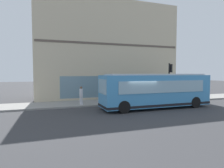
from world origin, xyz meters
TOP-DOWN VIEW (x-y plane):
  - ground at (0.00, 0.00)m, footprint 120.00×120.00m
  - sidewalk_curb at (4.40, 0.00)m, footprint 3.61×40.00m
  - building_corner at (9.28, 0.00)m, footprint 6.19×17.23m
  - city_bus_nearside at (0.31, -1.97)m, footprint 2.74×10.08m
  - traffic_light_near_corner at (3.23, -5.57)m, footprint 0.32×0.49m
  - fire_hydrant at (4.57, -3.47)m, footprint 0.35×0.35m
  - pedestrian_by_light_pole at (4.13, -5.10)m, footprint 0.32×0.32m
  - pedestrian_near_building_entrance at (3.26, 4.25)m, footprint 0.32×0.32m
  - pedestrian_walking_along_curb at (5.40, -7.12)m, footprint 0.32×0.32m
  - pedestrian_near_hydrant at (3.91, -1.51)m, footprint 0.32×0.32m
  - newspaper_vending_box at (3.59, -2.59)m, footprint 0.44×0.43m

SIDE VIEW (x-z plane):
  - ground at x=0.00m, z-range 0.00..0.00m
  - sidewalk_curb at x=4.40m, z-range 0.00..0.15m
  - fire_hydrant at x=4.57m, z-range 0.14..0.88m
  - newspaper_vending_box at x=3.59m, z-range 0.15..1.05m
  - pedestrian_by_light_pole at x=4.13m, z-range 0.27..1.87m
  - pedestrian_near_hydrant at x=3.91m, z-range 0.28..2.00m
  - pedestrian_walking_along_curb at x=5.40m, z-range 0.28..2.00m
  - pedestrian_near_building_entrance at x=3.26m, z-range 0.28..2.02m
  - city_bus_nearside at x=0.31m, z-range 0.02..3.09m
  - traffic_light_near_corner at x=3.23m, z-range 0.95..5.02m
  - building_corner at x=9.28m, z-range -0.01..11.72m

